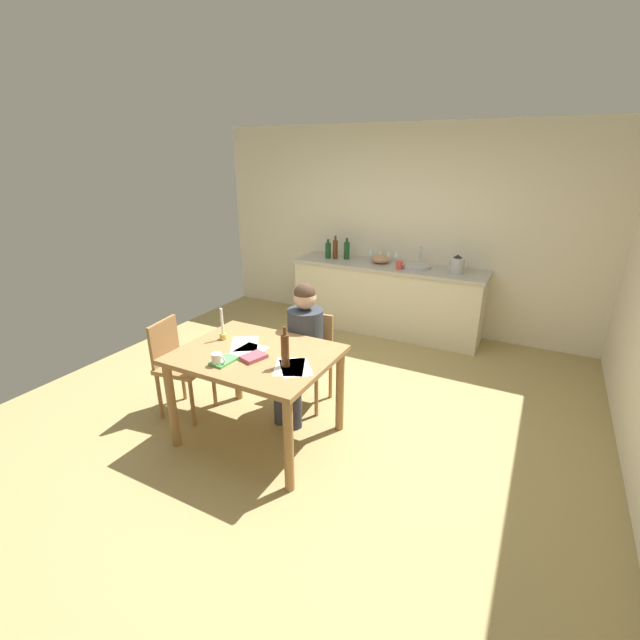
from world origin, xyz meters
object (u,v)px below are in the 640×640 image
at_px(wine_bottle_on_table, 285,350).
at_px(bottle_wine_red, 347,250).
at_px(candlestick, 223,331).
at_px(chair_at_table, 310,355).
at_px(wine_glass_back_left, 380,253).
at_px(coffee_mug, 217,359).
at_px(wine_glass_back_right, 371,252).
at_px(chair_side_empty, 178,363).
at_px(wine_glass_near_sink, 396,255).
at_px(mixing_bowl, 380,259).
at_px(stovetop_kettle, 457,265).
at_px(sink_unit, 416,266).
at_px(person_seated, 302,341).
at_px(dining_table, 256,366).
at_px(book_cookery, 254,357).
at_px(wine_glass_by_kettle, 389,254).
at_px(teacup_on_counter, 399,265).
at_px(bottle_vinegar, 335,249).
at_px(book_magazine, 224,361).
at_px(bottle_oil, 328,250).

height_order(wine_bottle_on_table, bottle_wine_red, bottle_wine_red).
bearing_deg(candlestick, chair_at_table, 52.77).
relative_size(chair_at_table, wine_glass_back_left, 5.52).
distance_m(coffee_mug, wine_glass_back_right, 3.21).
height_order(chair_side_empty, wine_glass_near_sink, wine_glass_near_sink).
relative_size(mixing_bowl, stovetop_kettle, 1.12).
relative_size(chair_side_empty, sink_unit, 2.42).
bearing_deg(person_seated, sink_unit, 79.92).
height_order(dining_table, book_cookery, book_cookery).
xyz_separation_m(wine_glass_near_sink, wine_glass_by_kettle, (-0.10, 0.00, 0.00)).
bearing_deg(coffee_mug, teacup_on_counter, 81.54).
relative_size(chair_at_table, wine_glass_by_kettle, 5.52).
height_order(book_cookery, wine_glass_near_sink, wine_glass_near_sink).
bearing_deg(mixing_bowl, candlestick, -98.13).
bearing_deg(wine_glass_near_sink, bottle_vinegar, -169.15).
relative_size(wine_bottle_on_table, wine_glass_by_kettle, 2.02).
relative_size(person_seated, bottle_wine_red, 4.22).
bearing_deg(chair_at_table, wine_glass_by_kettle, 90.44).
distance_m(person_seated, book_cookery, 0.67).
bearing_deg(wine_glass_back_right, teacup_on_counter, -31.19).
bearing_deg(book_magazine, wine_bottle_on_table, 22.74).
xyz_separation_m(book_cookery, wine_glass_back_left, (-0.11, 2.99, 0.21)).
bearing_deg(chair_at_table, stovetop_kettle, 66.43).
height_order(wine_glass_by_kettle, teacup_on_counter, wine_glass_by_kettle).
distance_m(chair_at_table, wine_glass_by_kettle, 2.25).
bearing_deg(stovetop_kettle, bottle_vinegar, -179.85).
bearing_deg(bottle_wine_red, person_seated, -75.28).
distance_m(book_cookery, mixing_bowl, 2.88).
height_order(chair_at_table, mixing_bowl, mixing_bowl).
bearing_deg(book_cookery, wine_glass_back_left, 109.21).
xyz_separation_m(bottle_oil, mixing_bowl, (0.73, 0.06, -0.05)).
bearing_deg(chair_side_empty, book_cookery, -6.15).
bearing_deg(book_magazine, book_cookery, 45.32).
bearing_deg(chair_side_empty, bottle_oil, 87.42).
height_order(dining_table, candlestick, candlestick).
xyz_separation_m(chair_at_table, mixing_bowl, (-0.09, 2.07, 0.48)).
distance_m(bottle_oil, wine_glass_back_left, 0.71).
bearing_deg(mixing_bowl, teacup_on_counter, -30.25).
distance_m(book_magazine, wine_glass_by_kettle, 3.15).
height_order(candlestick, mixing_bowl, candlestick).
xyz_separation_m(coffee_mug, teacup_on_counter, (0.43, 2.90, 0.12)).
distance_m(wine_bottle_on_table, mixing_bowl, 2.89).
distance_m(mixing_bowl, wine_glass_back_right, 0.22).
bearing_deg(wine_glass_by_kettle, book_cookery, -90.27).
height_order(bottle_vinegar, stovetop_kettle, bottle_vinegar).
height_order(wine_glass_by_kettle, wine_glass_back_left, same).
distance_m(wine_glass_by_kettle, wine_glass_back_left, 0.12).
relative_size(dining_table, bottle_oil, 4.65).
relative_size(wine_glass_by_kettle, teacup_on_counter, 1.33).
height_order(person_seated, wine_bottle_on_table, person_seated).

